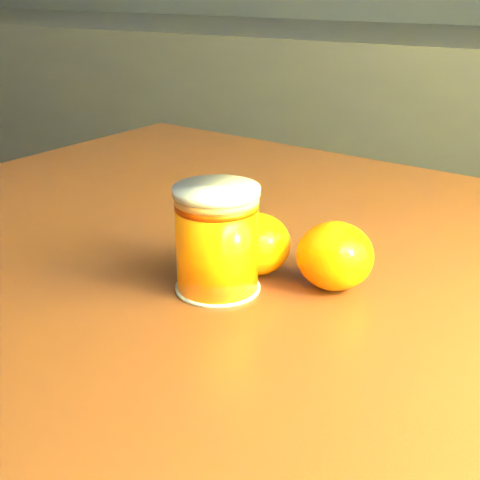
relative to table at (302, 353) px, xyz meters
The scene contains 5 objects.
kitchen_counter 1.58m from the table, 130.18° to the left, with size 3.15×0.60×0.90m, color #47464B.
table is the anchor object (origin of this frame).
juice_glass 0.18m from the table, 116.12° to the right, with size 0.07×0.07×0.09m.
orange_front 0.14m from the table, 125.23° to the right, with size 0.06×0.06×0.06m, color orange.
orange_back 0.14m from the table, 41.86° to the right, with size 0.07×0.07×0.06m, color orange.
Camera 1 is at (1.23, -0.28, 1.05)m, focal length 50.00 mm.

